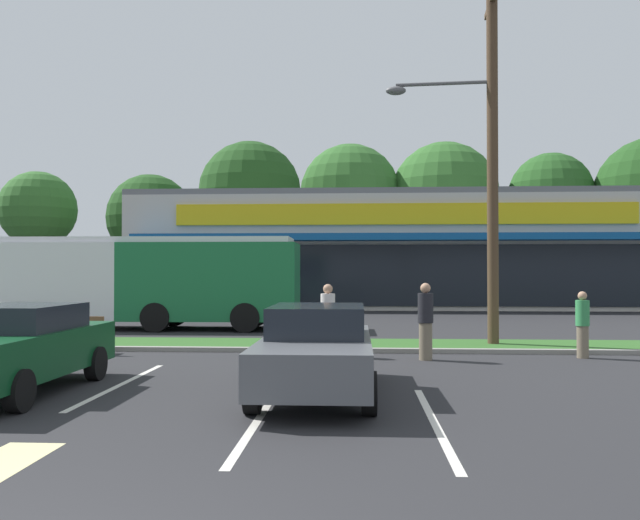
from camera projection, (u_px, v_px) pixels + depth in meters
The scene contains 22 objects.
grass_median at pixel (277, 344), 17.94m from camera, with size 56.00×2.20×0.12m, color #2D5B23.
curb_lip at pixel (271, 350), 16.73m from camera, with size 56.00×0.24×0.12m, color gray.
parking_stripe_0 at pixel (121, 384), 11.98m from camera, with size 0.12×4.80×0.01m, color silver.
parking_stripe_1 at pixel (259, 419), 9.20m from camera, with size 0.12×4.80×0.01m, color silver.
parking_stripe_2 at pixel (434, 422), 9.01m from camera, with size 0.12×4.80×0.01m, color silver.
lot_arrow at pixel (2, 462), 7.12m from camera, with size 0.70×1.60×0.01m, color beige.
storefront_building at pixel (395, 252), 40.68m from camera, with size 29.62×15.30×6.40m.
tree_far_left at pixel (38, 210), 50.43m from camera, with size 5.84×5.84×9.72m.
tree_left at pixel (150, 218), 50.41m from camera, with size 6.64×6.64×9.49m.
tree_mid_left at pixel (250, 193), 47.44m from camera, with size 7.38×7.38×11.43m.
tree_mid at pixel (350, 195), 50.47m from camera, with size 7.76×7.76×11.83m.
tree_mid_right at pixel (445, 196), 50.25m from camera, with size 8.25×8.25×11.94m.
tree_right at pixel (551, 195), 48.78m from camera, with size 6.20×6.20×10.85m.
utility_pole at pixel (487, 150), 17.75m from camera, with size 3.04×2.40×10.02m.
city_bus at pixel (142, 280), 23.38m from camera, with size 11.21×2.78×3.25m.
bus_stop_bench at pixel (74, 334), 16.38m from camera, with size 1.60×0.45×0.95m.
car_0 at pixel (317, 349), 11.01m from camera, with size 1.91×4.76×1.49m.
car_1 at pixel (3, 300), 29.12m from camera, with size 4.42×1.96×1.50m.
car_2 at pixel (17, 348), 11.13m from camera, with size 1.86×4.58×1.49m.
pedestrian_near_bench at pixel (426, 321), 15.27m from camera, with size 0.36×0.36×1.80m.
pedestrian_by_pole at pixel (328, 320), 15.94m from camera, with size 0.35×0.35×1.76m.
pedestrian_mid at pixel (583, 325), 15.61m from camera, with size 0.32×0.32×1.59m.
Camera 1 is at (2.19, -3.88, 2.09)m, focal length 36.79 mm.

